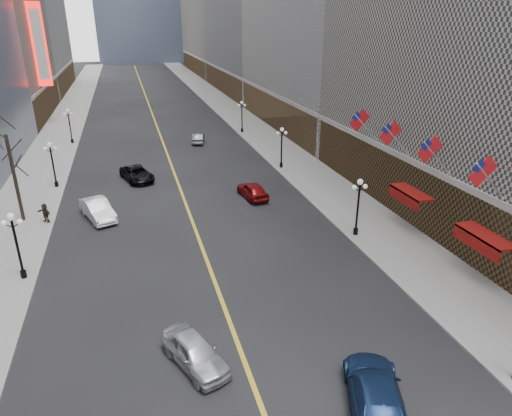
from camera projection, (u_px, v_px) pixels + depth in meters
sidewalk_east at (249, 126)px, 71.50m from camera, size 6.00×230.00×0.15m
sidewalk_west at (59, 138)px, 64.48m from camera, size 6.00×230.00×0.15m
lane_line at (154, 119)px, 76.90m from camera, size 0.25×200.00×0.02m
streetlamp_east_1 at (358, 201)px, 34.31m from camera, size 1.26×0.44×4.52m
streetlamp_east_2 at (282, 143)px, 50.31m from camera, size 1.26×0.44×4.52m
streetlamp_east_3 at (242, 113)px, 66.31m from camera, size 1.26×0.44×4.52m
streetlamp_west_1 at (16, 239)px, 28.39m from camera, size 1.26×0.44×4.52m
streetlamp_west_2 at (52, 160)px, 44.39m from camera, size 1.26×0.44×4.52m
streetlamp_west_3 at (69, 123)px, 60.39m from camera, size 1.26×0.44×4.52m
flag_2 at (485, 174)px, 26.40m from camera, size 2.87×0.12×2.87m
flag_3 at (432, 152)px, 30.84m from camera, size 2.87×0.12×2.87m
flag_4 at (392, 135)px, 35.29m from camera, size 2.87×0.12×2.87m
flag_5 at (361, 122)px, 39.73m from camera, size 2.87×0.12×2.87m
awning_b at (482, 238)px, 28.21m from camera, size 1.40×4.00×0.93m
awning_c at (409, 194)px, 35.32m from camera, size 1.40×4.00×0.93m
theatre_marquee at (40, 45)px, 68.32m from camera, size 2.00×0.55×12.00m
tree_west_far at (9, 149)px, 35.57m from camera, size 3.60×3.60×7.92m
car_nb_near at (195, 352)px, 21.96m from camera, size 3.30×4.73×1.50m
car_nb_mid at (98, 210)px, 38.18m from camera, size 3.29×5.28×1.64m
car_nb_far at (137, 174)px, 47.35m from camera, size 3.80×5.67×1.44m
car_sb_near at (375, 394)px, 19.41m from camera, size 4.16×6.14×1.65m
car_sb_mid at (252, 190)px, 42.70m from camera, size 2.40×4.61×1.50m
car_sb_far at (199, 138)px, 61.74m from camera, size 2.32×4.26×1.33m
ped_west_far at (45, 213)px, 37.24m from camera, size 1.36×1.33×1.59m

